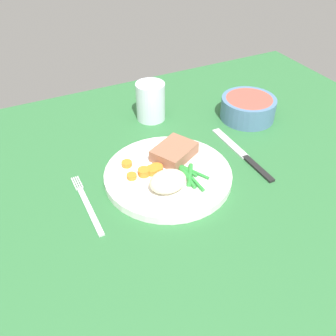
% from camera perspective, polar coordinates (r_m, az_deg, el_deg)
% --- Properties ---
extents(dining_table, '(1.20, 0.90, 0.02)m').
position_cam_1_polar(dining_table, '(0.73, 1.64, -2.75)').
color(dining_table, '#2D6B38').
rests_on(dining_table, ground).
extents(dinner_plate, '(0.25, 0.25, 0.02)m').
position_cam_1_polar(dinner_plate, '(0.73, 0.00, -1.11)').
color(dinner_plate, white).
rests_on(dinner_plate, dining_table).
extents(meat_portion, '(0.10, 0.10, 0.02)m').
position_cam_1_polar(meat_portion, '(0.76, 0.94, 2.45)').
color(meat_portion, '#936047').
rests_on(meat_portion, dinner_plate).
extents(mashed_potatoes, '(0.07, 0.05, 0.04)m').
position_cam_1_polar(mashed_potatoes, '(0.68, -0.01, -2.03)').
color(mashed_potatoes, beige).
rests_on(mashed_potatoes, dinner_plate).
extents(carrot_slices, '(0.07, 0.06, 0.01)m').
position_cam_1_polar(carrot_slices, '(0.72, -3.44, -0.30)').
color(carrot_slices, orange).
rests_on(carrot_slices, dinner_plate).
extents(green_beans, '(0.05, 0.11, 0.01)m').
position_cam_1_polar(green_beans, '(0.72, 2.95, -0.74)').
color(green_beans, '#2D8C38').
rests_on(green_beans, dinner_plate).
extents(fork, '(0.01, 0.17, 0.00)m').
position_cam_1_polar(fork, '(0.69, -12.10, -5.40)').
color(fork, silver).
rests_on(fork, dining_table).
extents(knife, '(0.02, 0.21, 0.01)m').
position_cam_1_polar(knife, '(0.81, 11.22, 1.98)').
color(knife, black).
rests_on(knife, dining_table).
extents(water_glass, '(0.07, 0.07, 0.09)m').
position_cam_1_polar(water_glass, '(0.90, -2.63, 9.63)').
color(water_glass, silver).
rests_on(water_glass, dining_table).
extents(salad_bowl, '(0.13, 0.13, 0.05)m').
position_cam_1_polar(salad_bowl, '(0.93, 11.99, 9.00)').
color(salad_bowl, '#4C7299').
rests_on(salad_bowl, dining_table).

